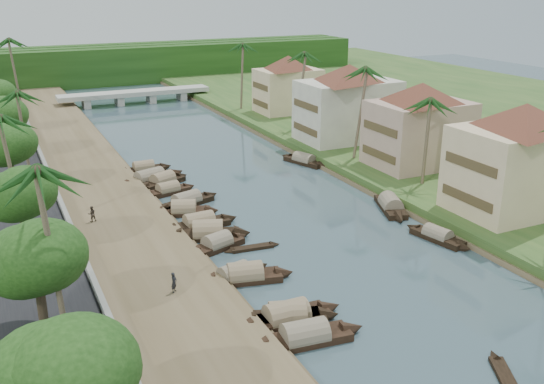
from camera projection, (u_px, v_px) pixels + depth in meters
name	position (u px, v px, depth m)	size (l,w,h in m)	color
ground	(331.00, 247.00, 52.59)	(220.00, 220.00, 0.00)	#394E56
left_bank	(101.00, 199.00, 63.03)	(10.00, 180.00, 0.80)	brown
right_bank	(380.00, 157.00, 77.13)	(16.00, 180.00, 1.20)	#284B1E
road	(12.00, 209.00, 59.49)	(8.00, 180.00, 1.40)	black
retaining_wall	(57.00, 196.00, 61.02)	(0.40, 180.00, 1.10)	gray
treeline	(105.00, 64.00, 136.53)	(120.00, 14.00, 8.00)	#16360E
bridge	(135.00, 94.00, 113.41)	(28.00, 4.00, 2.40)	#A6A69C
building_near	(520.00, 157.00, 56.46)	(14.85, 14.85, 10.20)	beige
building_mid	(419.00, 124.00, 70.59)	(14.11, 14.11, 9.70)	tan
building_far	(348.00, 102.00, 82.04)	(15.59, 15.59, 10.20)	silver
building_distant	(288.00, 83.00, 99.66)	(12.62, 12.62, 9.20)	beige
sampan_0	(305.00, 337.00, 38.62)	(8.65, 2.57, 2.24)	black
sampan_1	(287.00, 317.00, 40.96)	(7.50, 3.85, 2.19)	black
sampan_2	(287.00, 317.00, 40.92)	(8.54, 2.03, 2.24)	black
sampan_3	(234.00, 275.00, 46.70)	(7.03, 3.12, 1.90)	black
sampan_4	(245.00, 276.00, 46.58)	(8.05, 3.42, 2.24)	black
sampan_5	(208.00, 233.00, 54.40)	(8.11, 4.50, 2.49)	black
sampan_6	(217.00, 244.00, 52.16)	(6.95, 3.61, 2.06)	black
sampan_7	(199.00, 224.00, 56.65)	(8.08, 2.13, 2.14)	black
sampan_8	(184.00, 210.00, 59.87)	(7.19, 4.12, 2.19)	black
sampan_9	(187.00, 202.00, 62.26)	(8.27, 4.09, 2.09)	black
sampan_10	(168.00, 190.00, 65.57)	(6.89, 2.71, 1.91)	black
sampan_11	(163.00, 181.00, 68.54)	(7.44, 4.57, 2.15)	black
sampan_12	(150.00, 178.00, 69.54)	(9.49, 4.51, 2.23)	black
sampan_13	(144.00, 169.00, 73.14)	(7.12, 1.79, 1.98)	black
sampan_14	(437.00, 236.00, 53.85)	(2.83, 7.32, 1.81)	black
sampan_15	(391.00, 206.00, 61.11)	(4.58, 8.53, 2.26)	black
sampan_16	(304.00, 161.00, 76.43)	(4.05, 8.05, 1.99)	black
canoe_0	(508.00, 383.00, 34.68)	(3.87, 6.27, 0.88)	black
canoe_1	(252.00, 248.00, 52.20)	(5.19, 1.29, 0.83)	black
canoe_2	(162.00, 182.00, 69.19)	(5.03, 2.10, 0.73)	black
palm_1	(429.00, 102.00, 62.42)	(3.20, 3.20, 10.63)	brown
palm_2	(360.00, 71.00, 71.36)	(3.20, 3.20, 12.41)	brown
palm_3	(299.00, 55.00, 86.51)	(3.20, 3.20, 12.39)	brown
palm_4	(44.00, 173.00, 33.08)	(3.20, 3.20, 12.38)	brown
palm_5	(7.00, 119.00, 50.00)	(3.20, 3.20, 11.47)	brown
palm_6	(19.00, 94.00, 66.96)	(3.20, 3.20, 10.36)	brown
palm_7	(241.00, 46.00, 100.14)	(3.20, 3.20, 12.27)	brown
palm_8	(12.00, 42.00, 91.91)	(3.20, 3.20, 13.60)	brown
tree_0	(63.00, 374.00, 25.10)	(5.46, 5.46, 7.41)	#403224
tree_1	(35.00, 259.00, 36.06)	(5.33, 5.33, 7.09)	#403224
tree_2	(20.00, 195.00, 45.99)	(4.80, 4.80, 7.16)	#403224
tree_3	(8.00, 145.00, 60.46)	(5.01, 5.01, 7.09)	#403224
tree_4	(1.00, 117.00, 73.23)	(5.53, 5.53, 7.23)	#403224
tree_6	(377.00, 97.00, 84.31)	(4.79, 4.79, 7.44)	#403224
person_near	(174.00, 282.00, 43.19)	(0.55, 0.36, 1.52)	black
person_far	(92.00, 214.00, 55.89)	(0.73, 0.57, 1.50)	#372E26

